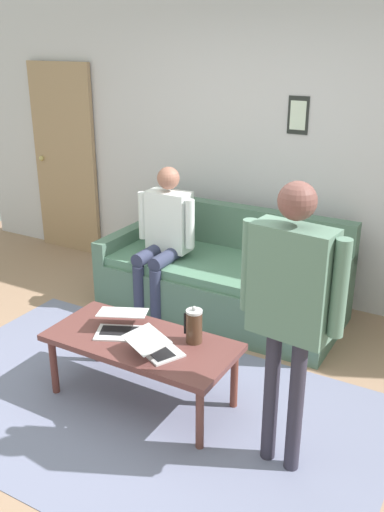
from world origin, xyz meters
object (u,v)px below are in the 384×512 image
(interior_door, at_px, (65,160))
(person_seated, at_px, (164,233))
(french_press, at_px, (194,326))
(coffee_table, at_px, (141,346))
(couch, at_px, (223,280))
(laptop_left, at_px, (121,326))
(laptop_center, at_px, (155,346))
(person_standing, at_px, (291,296))

(interior_door, height_order, person_seated, interior_door)
(french_press, distance_m, person_seated, 1.40)
(coffee_table, xyz_separation_m, person_seated, (0.58, -1.21, 0.32))
(couch, xyz_separation_m, french_press, (-0.43, 1.29, 0.27))
(coffee_table, bearing_deg, couch, -85.18)
(coffee_table, distance_m, laptop_left, 0.20)
(interior_door, xyz_separation_m, couch, (-2.24, 0.56, -0.72))
(coffee_table, relative_size, laptop_center, 3.16)
(couch, bearing_deg, interior_door, -14.14)
(interior_door, xyz_separation_m, coffee_table, (-2.36, 2.00, -0.61))
(interior_door, height_order, french_press, interior_door)
(couch, height_order, laptop_left, couch)
(interior_door, distance_m, person_seated, 1.97)
(coffee_table, xyz_separation_m, laptop_center, (-0.17, 0.09, 0.09))
(laptop_left, relative_size, person_seated, 0.33)
(interior_door, distance_m, person_standing, 3.99)
(couch, distance_m, french_press, 1.39)
(interior_door, relative_size, couch, 0.99)
(laptop_center, bearing_deg, couch, -79.30)
(laptop_center, height_order, person_seated, person_seated)
(interior_door, bearing_deg, laptop_left, 137.94)
(coffee_table, xyz_separation_m, french_press, (-0.31, -0.14, 0.16))
(coffee_table, bearing_deg, person_seated, -64.24)
(laptop_center, xyz_separation_m, person_standing, (-0.85, 0.02, 0.56))
(couch, bearing_deg, french_press, 108.61)
(couch, height_order, person_seated, person_seated)
(laptop_center, bearing_deg, interior_door, -39.58)
(coffee_table, bearing_deg, interior_door, -40.26)
(laptop_left, bearing_deg, interior_door, -42.06)
(couch, relative_size, laptop_center, 5.23)
(couch, relative_size, coffee_table, 1.65)
(laptop_left, height_order, person_standing, person_standing)
(laptop_left, relative_size, laptop_center, 1.06)
(person_standing, height_order, person_seated, person_standing)
(coffee_table, relative_size, french_press, 4.93)
(laptop_center, distance_m, french_press, 0.29)
(interior_door, height_order, laptop_left, interior_door)
(coffee_table, height_order, french_press, french_press)
(french_press, distance_m, person_standing, 0.90)
(interior_door, relative_size, laptop_left, 4.89)
(couch, height_order, laptop_center, couch)
(couch, height_order, coffee_table, couch)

